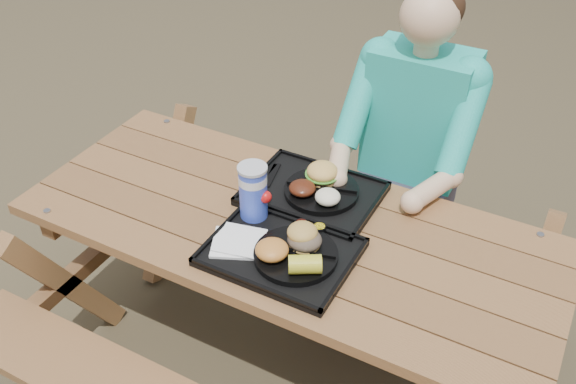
% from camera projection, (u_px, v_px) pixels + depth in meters
% --- Properties ---
extents(ground, '(60.00, 60.00, 0.00)m').
position_uv_depth(ground, '(288.00, 366.00, 2.58)').
color(ground, '#999999').
rests_on(ground, ground).
extents(picnic_table, '(1.80, 1.49, 0.75)m').
position_uv_depth(picnic_table, '(288.00, 301.00, 2.35)').
color(picnic_table, '#999999').
rests_on(picnic_table, ground).
extents(tray_near, '(0.45, 0.35, 0.02)m').
position_uv_depth(tray_near, '(281.00, 253.00, 2.00)').
color(tray_near, black).
rests_on(tray_near, picnic_table).
extents(tray_far, '(0.45, 0.35, 0.02)m').
position_uv_depth(tray_far, '(312.00, 195.00, 2.24)').
color(tray_far, black).
rests_on(tray_far, picnic_table).
extents(plate_near, '(0.26, 0.26, 0.02)m').
position_uv_depth(plate_near, '(296.00, 255.00, 1.96)').
color(plate_near, black).
rests_on(plate_near, tray_near).
extents(plate_far, '(0.26, 0.26, 0.02)m').
position_uv_depth(plate_far, '(322.00, 191.00, 2.22)').
color(plate_far, black).
rests_on(plate_far, tray_far).
extents(napkin_stack, '(0.19, 0.19, 0.02)m').
position_uv_depth(napkin_stack, '(236.00, 242.00, 2.01)').
color(napkin_stack, white).
rests_on(napkin_stack, tray_near).
extents(soda_cup, '(0.09, 0.09, 0.18)m').
position_uv_depth(soda_cup, '(253.00, 193.00, 2.07)').
color(soda_cup, blue).
rests_on(soda_cup, tray_near).
extents(condiment_bbq, '(0.04, 0.04, 0.03)m').
position_uv_depth(condiment_bbq, '(301.00, 225.00, 2.07)').
color(condiment_bbq, black).
rests_on(condiment_bbq, tray_near).
extents(condiment_mustard, '(0.04, 0.04, 0.03)m').
position_uv_depth(condiment_mustard, '(319.00, 229.00, 2.05)').
color(condiment_mustard, yellow).
rests_on(condiment_mustard, tray_near).
extents(sandwich, '(0.10, 0.10, 0.10)m').
position_uv_depth(sandwich, '(305.00, 232.00, 1.95)').
color(sandwich, gold).
rests_on(sandwich, plate_near).
extents(mac_cheese, '(0.10, 0.10, 0.05)m').
position_uv_depth(mac_cheese, '(272.00, 250.00, 1.93)').
color(mac_cheese, orange).
rests_on(mac_cheese, plate_near).
extents(corn_cob, '(0.13, 0.13, 0.06)m').
position_uv_depth(corn_cob, '(305.00, 264.00, 1.87)').
color(corn_cob, yellow).
rests_on(corn_cob, plate_near).
extents(cutlery_far, '(0.06, 0.15, 0.01)m').
position_uv_depth(cutlery_far, '(272.00, 175.00, 2.31)').
color(cutlery_far, black).
rests_on(cutlery_far, tray_far).
extents(burger, '(0.11, 0.11, 0.10)m').
position_uv_depth(burger, '(323.00, 168.00, 2.22)').
color(burger, '#EBB253').
rests_on(burger, plate_far).
extents(baked_beans, '(0.09, 0.09, 0.04)m').
position_uv_depth(baked_beans, '(302.00, 188.00, 2.18)').
color(baked_beans, '#512010').
rests_on(baked_beans, plate_far).
extents(potato_salad, '(0.09, 0.09, 0.05)m').
position_uv_depth(potato_salad, '(328.00, 197.00, 2.14)').
color(potato_salad, white).
rests_on(potato_salad, plate_far).
extents(diner, '(0.48, 0.84, 1.28)m').
position_uv_depth(diner, '(410.00, 166.00, 2.59)').
color(diner, '#17A29F').
rests_on(diner, ground).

